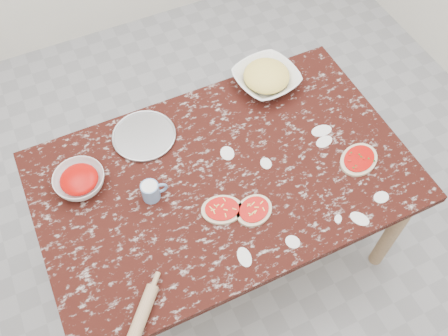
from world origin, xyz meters
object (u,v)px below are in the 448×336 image
flour_mug (151,191)px  cheese_bowl (266,79)px  pizza_tray (144,136)px  sauce_bowl (80,181)px  worktable (224,184)px  rolling_pin (141,318)px

flour_mug → cheese_bowl: bearing=26.4°
pizza_tray → flour_mug: size_ratio=2.53×
sauce_bowl → flour_mug: size_ratio=1.92×
cheese_bowl → flour_mug: flour_mug is taller
worktable → sauce_bowl: sauce_bowl is taller
cheese_bowl → worktable: bearing=-136.5°
worktable → rolling_pin: rolling_pin is taller
sauce_bowl → flour_mug: 0.31m
flour_mug → rolling_pin: size_ratio=0.46×
worktable → rolling_pin: bearing=-140.6°
sauce_bowl → flour_mug: (0.25, -0.18, 0.01)m
flour_mug → sauce_bowl: bearing=144.6°
worktable → pizza_tray: size_ratio=5.67×
sauce_bowl → rolling_pin: size_ratio=0.89×
sauce_bowl → rolling_pin: bearing=-86.8°
sauce_bowl → worktable: bearing=-20.0°
flour_mug → pizza_tray: bearing=76.1°
worktable → flour_mug: flour_mug is taller
pizza_tray → sauce_bowl: (-0.33, -0.13, 0.03)m
worktable → flour_mug: bearing=174.9°
rolling_pin → sauce_bowl: bearing=93.2°
pizza_tray → rolling_pin: size_ratio=1.17×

